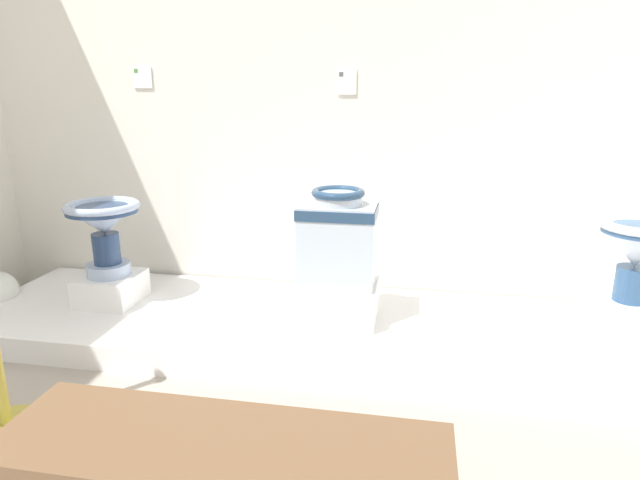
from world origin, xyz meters
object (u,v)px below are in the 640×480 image
Objects in this scene: plinth_block_slender_white at (111,288)px; plinth_block_leftmost at (624,327)px; antique_toilet_central_ornate at (338,236)px; info_placard_second at (347,82)px; antique_toilet_slender_white at (104,223)px; info_placard_first at (142,77)px; plinth_block_central_ornate at (337,302)px; antique_toilet_leftmost at (637,252)px.

plinth_block_leftmost is (2.54, -0.02, -0.00)m from plinth_block_slender_white.
antique_toilet_central_ornate is 0.87m from info_placard_second.
plinth_block_slender_white is 0.36m from antique_toilet_slender_white.
plinth_block_slender_white is at bearing 179.60° from antique_toilet_central_ornate.
plinth_block_leftmost is at bearing -11.42° from info_placard_first.
plinth_block_central_ornate is at bearing 179.30° from plinth_block_leftmost.
info_placard_first is at bearing 86.23° from antique_toilet_slender_white.
info_placard_second is at bearing 93.59° from plinth_block_central_ornate.
info_placard_first is (-2.51, 0.51, 0.75)m from antique_toilet_leftmost.
info_placard_first is at bearing 180.00° from info_placard_second.
plinth_block_slender_white is 2.56× the size of info_placard_first.
plinth_block_leftmost is at bearing -20.67° from info_placard_second.
info_placard_second reaches higher than antique_toilet_central_ornate.
plinth_block_central_ornate is 1.31m from plinth_block_leftmost.
plinth_block_leftmost is 2.81× the size of info_placard_second.
plinth_block_central_ornate is 1.16m from info_placard_second.
plinth_block_central_ornate is 3.02× the size of info_placard_second.
info_placard_first is (-1.20, 0.49, 1.08)m from plinth_block_central_ornate.
antique_toilet_slender_white is 1.28m from plinth_block_central_ornate.
antique_toilet_leftmost is at bearing -20.67° from info_placard_second.
antique_toilet_leftmost is at bearing -0.55° from antique_toilet_slender_white.
plinth_block_central_ornate is 1.69m from info_placard_first.
info_placard_second is (-0.03, 0.49, 0.71)m from antique_toilet_central_ornate.
plinth_block_central_ornate is at bearing -0.40° from antique_toilet_slender_white.
antique_toilet_slender_white is 3.36× the size of info_placard_first.
info_placard_first is at bearing 157.70° from plinth_block_central_ornate.
antique_toilet_central_ornate reaches higher than antique_toilet_leftmost.
info_placard_second reaches higher than antique_toilet_slender_white.
info_placard_first is (0.03, 0.48, 0.74)m from antique_toilet_slender_white.
antique_toilet_leftmost is at bearing -0.55° from plinth_block_slender_white.
plinth_block_slender_white is 1.20m from info_placard_first.
antique_toilet_central_ornate reaches higher than plinth_block_central_ornate.
antique_toilet_slender_white is 1.09× the size of plinth_block_leftmost.
info_placard_first is (-2.51, 0.51, 1.10)m from plinth_block_leftmost.
info_placard_first is at bearing 168.58° from antique_toilet_leftmost.
info_placard_first is (-1.20, 0.49, 0.74)m from antique_toilet_central_ornate.
info_placard_second is at bearing 159.33° from antique_toilet_leftmost.
antique_toilet_leftmost is (2.54, -0.02, -0.01)m from antique_toilet_slender_white.
antique_toilet_slender_white is 3.08× the size of info_placard_second.
info_placard_first is at bearing 157.70° from antique_toilet_central_ornate.
plinth_block_slender_white is at bearing 179.60° from plinth_block_central_ornate.
antique_toilet_central_ornate is (0.00, 0.00, 0.34)m from plinth_block_central_ornate.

